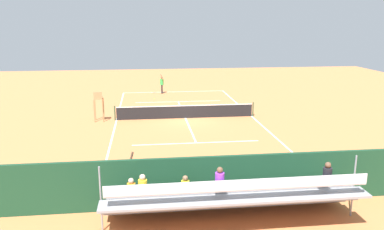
% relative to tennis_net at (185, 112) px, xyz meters
% --- Properties ---
extents(ground_plane, '(60.00, 60.00, 0.00)m').
position_rel_tennis_net_xyz_m(ground_plane, '(0.00, 0.00, -0.50)').
color(ground_plane, '#D17542').
extents(court_line_markings, '(10.10, 22.20, 0.01)m').
position_rel_tennis_net_xyz_m(court_line_markings, '(0.00, -0.04, -0.50)').
color(court_line_markings, white).
rests_on(court_line_markings, ground).
extents(tennis_net, '(10.30, 0.10, 1.07)m').
position_rel_tennis_net_xyz_m(tennis_net, '(0.00, 0.00, 0.00)').
color(tennis_net, black).
rests_on(tennis_net, ground).
extents(backdrop_wall, '(18.00, 0.16, 2.00)m').
position_rel_tennis_net_xyz_m(backdrop_wall, '(0.00, 14.00, 0.50)').
color(backdrop_wall, '#194228').
rests_on(backdrop_wall, ground).
extents(bleacher_stand, '(9.06, 2.40, 2.48)m').
position_rel_tennis_net_xyz_m(bleacher_stand, '(0.10, 15.35, 0.42)').
color(bleacher_stand, gray).
rests_on(bleacher_stand, ground).
extents(umpire_chair, '(0.67, 0.67, 2.14)m').
position_rel_tennis_net_xyz_m(umpire_chair, '(6.20, 0.13, 0.81)').
color(umpire_chair, '#A88456').
rests_on(umpire_chair, ground).
extents(courtside_bench, '(1.80, 0.40, 0.93)m').
position_rel_tennis_net_xyz_m(courtside_bench, '(-3.45, 13.27, 0.06)').
color(courtside_bench, '#234C2D').
rests_on(courtside_bench, ground).
extents(equipment_bag, '(0.90, 0.36, 0.36)m').
position_rel_tennis_net_xyz_m(equipment_bag, '(-1.55, 13.40, -0.32)').
color(equipment_bag, '#334C8C').
rests_on(equipment_bag, ground).
extents(tennis_player, '(0.40, 0.55, 1.93)m').
position_rel_tennis_net_xyz_m(tennis_player, '(1.23, -10.27, 0.51)').
color(tennis_player, black).
rests_on(tennis_player, ground).
extents(tennis_racket, '(0.57, 0.42, 0.03)m').
position_rel_tennis_net_xyz_m(tennis_racket, '(2.21, -10.76, -0.49)').
color(tennis_racket, black).
rests_on(tennis_racket, ground).
extents(tennis_ball_near, '(0.07, 0.07, 0.07)m').
position_rel_tennis_net_xyz_m(tennis_ball_near, '(2.07, -7.47, -0.47)').
color(tennis_ball_near, '#CCDB33').
rests_on(tennis_ball_near, ground).
extents(line_judge, '(0.45, 0.56, 1.93)m').
position_rel_tennis_net_xyz_m(line_judge, '(3.49, 13.11, 0.51)').
color(line_judge, '#232328').
rests_on(line_judge, ground).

